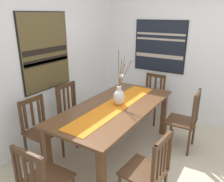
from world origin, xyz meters
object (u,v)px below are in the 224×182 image
chair_1 (43,181)px  painting_on_side_wall (160,46)px  dining_table (115,112)px  chair_0 (149,170)px  painting_on_back_wall (46,52)px  centerpiece_vase (119,96)px  chair_2 (152,97)px  chair_5 (40,129)px  chair_3 (73,112)px  chair_4 (185,119)px

chair_1 → painting_on_side_wall: painting_on_side_wall is taller
dining_table → chair_0: bearing=-129.5°
dining_table → painting_on_side_wall: painting_on_side_wall is taller
chair_1 → painting_on_back_wall: bearing=43.8°
centerpiece_vase → painting_on_back_wall: (-0.21, 1.19, 0.54)m
dining_table → painting_on_side_wall: (1.68, 0.03, 0.74)m
chair_2 → chair_1: bearing=179.9°
centerpiece_vase → chair_5: bearing=130.5°
dining_table → chair_2: 1.37m
chair_0 → chair_1: bearing=129.6°
chair_3 → chair_5: 0.66m
chair_5 → painting_on_back_wall: bearing=32.5°
chair_3 → painting_on_back_wall: (-0.14, 0.35, 0.97)m
chair_1 → chair_0: bearing=-50.4°
chair_2 → painting_on_back_wall: painting_on_back_wall is taller
painting_on_back_wall → centerpiece_vase: bearing=-80.1°
chair_1 → centerpiece_vase: bearing=-1.1°
chair_4 → painting_on_back_wall: 2.36m
chair_2 → dining_table: bearing=179.7°
centerpiece_vase → chair_3: bearing=94.7°
chair_5 → painting_on_side_wall: bearing=-18.7°
dining_table → chair_2: chair_2 is taller
centerpiece_vase → painting_on_side_wall: bearing=1.9°
chair_2 → chair_4: bearing=-129.3°
chair_2 → chair_5: chair_5 is taller
chair_2 → painting_on_back_wall: (-1.51, 1.17, 0.98)m
chair_5 → dining_table: bearing=-50.6°
centerpiece_vase → dining_table: bearing=150.8°
centerpiece_vase → chair_4: bearing=-51.8°
centerpiece_vase → chair_1: 1.48m
painting_on_side_wall → centerpiece_vase: bearing=-178.1°
chair_1 → chair_5: (0.69, 0.83, 0.00)m
chair_3 → painting_on_back_wall: bearing=111.4°
chair_0 → chair_2: size_ratio=1.02×
chair_3 → painting_on_back_wall: size_ratio=0.81×
chair_0 → chair_4: bearing=-0.2°
centerpiece_vase → chair_4: centerpiece_vase is taller
dining_table → centerpiece_vase: size_ratio=2.65×
chair_2 → painting_on_side_wall: painting_on_side_wall is taller
centerpiece_vase → chair_0: 1.16m
painting_on_side_wall → painting_on_back_wall: bearing=148.3°
chair_2 → painting_on_side_wall: (0.33, 0.03, 0.94)m
centerpiece_vase → chair_0: size_ratio=0.84×
centerpiece_vase → chair_1: (-1.41, 0.03, -0.44)m
dining_table → chair_2: size_ratio=2.26×
chair_0 → chair_2: (2.04, 0.82, -0.02)m
centerpiece_vase → chair_5: size_ratio=0.85×
dining_table → centerpiece_vase: bearing=-29.2°
dining_table → chair_1: chair_1 is taller
centerpiece_vase → chair_1: centerpiece_vase is taller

